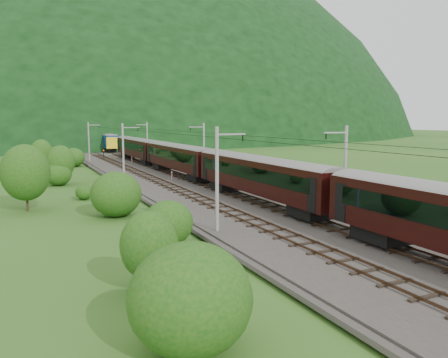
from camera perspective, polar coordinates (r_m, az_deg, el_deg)
name	(u,v)px	position (r m, az deg, el deg)	size (l,w,h in m)	color
ground	(285,226)	(36.90, 7.93, -6.12)	(600.00, 600.00, 0.00)	#2A561B
railbed	(231,204)	(45.34, 0.97, -3.24)	(14.00, 220.00, 0.30)	#38332D
track_left	(210,203)	(44.30, -1.82, -3.21)	(2.40, 220.00, 0.27)	#503722
track_right	(252,200)	(46.40, 3.63, -2.72)	(2.40, 220.00, 0.27)	#503722
catenary_left	(124,150)	(63.50, -12.97, 3.68)	(2.54, 192.28, 8.00)	gray
catenary_right	(203,148)	(67.21, -2.71, 4.08)	(2.54, 192.28, 8.00)	gray
overhead_wires	(232,137)	(44.54, 0.99, 5.57)	(4.83, 198.00, 0.03)	black
mountain_main	(51,134)	(290.66, -21.64, 5.48)	(504.00, 360.00, 244.00)	black
train	(212,160)	(55.17, -1.59, 2.53)	(3.22, 155.19, 5.62)	black
hazard_post_near	(172,176)	(61.80, -6.81, 0.43)	(0.14, 0.14, 1.35)	red
hazard_post_far	(132,159)	(88.56, -11.94, 2.52)	(0.14, 0.14, 1.34)	red
signal	(104,154)	(96.48, -15.44, 3.16)	(0.23, 0.23, 2.12)	black
vegetation_left	(91,188)	(43.24, -17.01, -1.18)	(13.75, 148.13, 6.50)	#164A13
vegetation_right	(267,172)	(62.93, 5.69, 0.94)	(5.78, 110.99, 3.23)	#164A13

